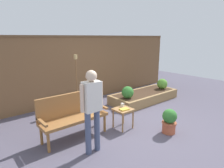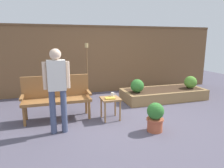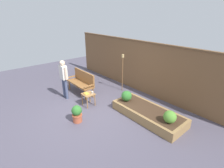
% 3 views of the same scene
% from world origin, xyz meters
% --- Properties ---
extents(ground_plane, '(14.00, 14.00, 0.00)m').
position_xyz_m(ground_plane, '(0.00, 0.00, 0.00)').
color(ground_plane, '#514C5B').
extents(fence_back, '(8.40, 0.14, 2.16)m').
position_xyz_m(fence_back, '(0.00, 2.60, 1.09)').
color(fence_back, brown).
rests_on(fence_back, ground_plane).
extents(garden_bench, '(1.44, 0.48, 0.94)m').
position_xyz_m(garden_bench, '(-1.41, 0.55, 0.54)').
color(garden_bench, '#936033').
rests_on(garden_bench, ground_plane).
extents(side_table, '(0.40, 0.40, 0.48)m').
position_xyz_m(side_table, '(-0.31, 0.14, 0.40)').
color(side_table, '#9E7042').
rests_on(side_table, ground_plane).
extents(cup_on_table, '(0.11, 0.07, 0.09)m').
position_xyz_m(cup_on_table, '(-0.22, 0.26, 0.52)').
color(cup_on_table, silver).
rests_on(cup_on_table, side_table).
extents(book_on_table, '(0.23, 0.18, 0.03)m').
position_xyz_m(book_on_table, '(-0.33, 0.08, 0.49)').
color(book_on_table, gold).
rests_on(book_on_table, side_table).
extents(potted_boxwood, '(0.32, 0.32, 0.56)m').
position_xyz_m(potted_boxwood, '(0.32, -0.70, 0.29)').
color(potted_boxwood, '#B75638').
rests_on(potted_boxwood, ground_plane).
extents(raised_planter_bed, '(2.40, 1.00, 0.30)m').
position_xyz_m(raised_planter_bed, '(1.62, 1.17, 0.15)').
color(raised_planter_bed, '#997547').
rests_on(raised_planter_bed, ground_plane).
extents(shrub_near_bench, '(0.37, 0.37, 0.37)m').
position_xyz_m(shrub_near_bench, '(0.73, 1.06, 0.48)').
color(shrub_near_bench, brown).
rests_on(shrub_near_bench, raised_planter_bed).
extents(shrub_far_corner, '(0.36, 0.36, 0.36)m').
position_xyz_m(shrub_far_corner, '(2.45, 1.06, 0.48)').
color(shrub_far_corner, brown).
rests_on(shrub_far_corner, raised_planter_bed).
extents(tiki_torch, '(0.10, 0.10, 1.62)m').
position_xyz_m(tiki_torch, '(-0.46, 1.99, 1.12)').
color(tiki_torch, brown).
rests_on(tiki_torch, ground_plane).
extents(person_by_bench, '(0.47, 0.20, 1.56)m').
position_xyz_m(person_by_bench, '(-1.42, -0.23, 0.93)').
color(person_by_bench, '#475170').
rests_on(person_by_bench, ground_plane).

